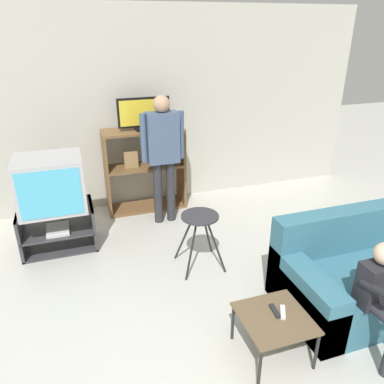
% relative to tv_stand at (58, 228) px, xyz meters
% --- Properties ---
extents(wall_back, '(6.40, 0.06, 2.60)m').
position_rel_tv_stand_xyz_m(wall_back, '(1.18, 0.96, 1.05)').
color(wall_back, beige).
rests_on(wall_back, ground_plane).
extents(tv_stand, '(0.80, 0.49, 0.50)m').
position_rel_tv_stand_xyz_m(tv_stand, '(0.00, 0.00, 0.00)').
color(tv_stand, '#38383D').
rests_on(tv_stand, ground_plane).
extents(television_main, '(0.69, 0.58, 0.58)m').
position_rel_tv_stand_xyz_m(television_main, '(-0.00, -0.01, 0.55)').
color(television_main, '#B2B2B7').
rests_on(television_main, tv_stand).
extents(media_shelf, '(1.05, 0.39, 1.11)m').
position_rel_tv_stand_xyz_m(media_shelf, '(1.15, 0.70, 0.32)').
color(media_shelf, brown).
rests_on(media_shelf, ground_plane).
extents(television_flat, '(0.66, 0.20, 0.41)m').
position_rel_tv_stand_xyz_m(television_flat, '(1.18, 0.68, 1.06)').
color(television_flat, black).
rests_on(television_flat, media_shelf).
extents(folding_stool, '(0.45, 0.42, 0.60)m').
position_rel_tv_stand_xyz_m(folding_stool, '(1.40, -0.83, 0.25)').
color(folding_stool, black).
rests_on(folding_stool, ground_plane).
extents(snack_table, '(0.51, 0.51, 0.36)m').
position_rel_tv_stand_xyz_m(snack_table, '(1.54, -2.11, 0.08)').
color(snack_table, brown).
rests_on(snack_table, ground_plane).
extents(remote_control_black, '(0.05, 0.15, 0.02)m').
position_rel_tv_stand_xyz_m(remote_control_black, '(1.57, -2.07, 0.12)').
color(remote_control_black, '#232328').
rests_on(remote_control_black, snack_table).
extents(remote_control_white, '(0.10, 0.14, 0.02)m').
position_rel_tv_stand_xyz_m(remote_control_white, '(1.62, -2.10, 0.12)').
color(remote_control_white, silver).
rests_on(remote_control_white, snack_table).
extents(couch, '(1.75, 0.88, 0.80)m').
position_rel_tv_stand_xyz_m(couch, '(2.74, -1.82, 0.02)').
color(couch, teal).
rests_on(couch, ground_plane).
extents(person_standing_adult, '(0.53, 0.20, 1.61)m').
position_rel_tv_stand_xyz_m(person_standing_adult, '(1.30, 0.25, 0.73)').
color(person_standing_adult, '#2D2D33').
rests_on(person_standing_adult, ground_plane).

